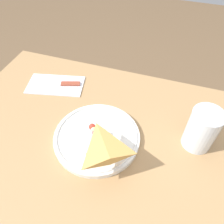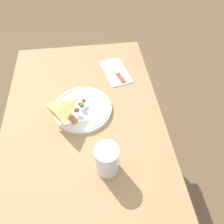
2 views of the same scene
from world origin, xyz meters
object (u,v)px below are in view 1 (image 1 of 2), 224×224
Objects in this scene: plate_pizza at (97,137)px; napkin_folded at (56,85)px; milk_glass at (201,131)px; dining_table at (119,166)px; butter_knife at (58,84)px.

plate_pizza is 0.29m from napkin_folded.
milk_glass is 0.58× the size of napkin_folded.
milk_glass reaches higher than plate_pizza.
napkin_folded is (0.49, -0.10, -0.06)m from milk_glass.
butter_knife is (0.28, -0.17, 0.13)m from dining_table.
napkin_folded is (0.23, -0.17, -0.01)m from plate_pizza.
dining_table is 0.36m from napkin_folded.
plate_pizza is 0.28m from milk_glass.
butter_knife is (0.49, -0.10, -0.05)m from milk_glass.
plate_pizza reaches higher than napkin_folded.
napkin_folded is at bearing -11.01° from milk_glass.
dining_table is 0.28m from milk_glass.
milk_glass reaches higher than napkin_folded.
milk_glass is at bearing -163.86° from plate_pizza.
napkin_folded is at bearing -0.00° from butter_knife.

